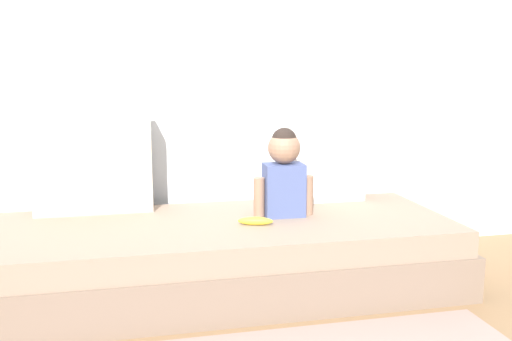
% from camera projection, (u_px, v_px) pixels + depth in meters
% --- Properties ---
extents(ground_plane, '(12.00, 12.00, 0.00)m').
position_uv_depth(ground_plane, '(226.00, 289.00, 2.84)').
color(ground_plane, '#93704C').
extents(back_wall, '(5.50, 0.10, 2.33)m').
position_uv_depth(back_wall, '(206.00, 56.00, 3.20)').
color(back_wall, silver).
rests_on(back_wall, ground).
extents(couch, '(2.30, 0.90, 0.35)m').
position_uv_depth(couch, '(225.00, 256.00, 2.81)').
color(couch, '#826C5B').
rests_on(couch, ground).
extents(throw_pillow_left, '(0.60, 0.16, 0.54)m').
position_uv_depth(throw_pillow_left, '(93.00, 161.00, 2.93)').
color(throw_pillow_left, '#C1B29E').
rests_on(throw_pillow_left, couch).
extents(throw_pillow_right, '(0.44, 0.16, 0.56)m').
position_uv_depth(throw_pillow_right, '(324.00, 151.00, 3.21)').
color(throw_pillow_right, silver).
rests_on(throw_pillow_right, couch).
extents(toddler, '(0.31, 0.16, 0.45)m').
position_uv_depth(toddler, '(284.00, 172.00, 2.86)').
color(toddler, '#4C5B93').
rests_on(toddler, couch).
extents(banana, '(0.18, 0.09, 0.04)m').
position_uv_depth(banana, '(255.00, 221.00, 2.72)').
color(banana, yellow).
rests_on(banana, couch).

